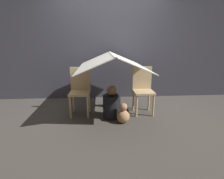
% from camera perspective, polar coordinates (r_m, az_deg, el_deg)
% --- Properties ---
extents(ground_plane, '(8.80, 8.80, 0.00)m').
position_cam_1_polar(ground_plane, '(3.24, 0.14, -8.76)').
color(ground_plane, '#47423D').
extents(wall_back, '(7.00, 0.05, 2.50)m').
position_cam_1_polar(wall_back, '(4.16, -1.04, 14.27)').
color(wall_back, '#3D3D47').
rests_on(wall_back, ground_plane).
extents(chair_left, '(0.37, 0.37, 0.87)m').
position_cam_1_polar(chair_left, '(3.27, -10.39, 0.09)').
color(chair_left, '#D1B27F').
rests_on(chair_left, ground_plane).
extents(chair_right, '(0.36, 0.36, 0.87)m').
position_cam_1_polar(chair_right, '(3.34, 10.03, 0.44)').
color(chair_right, '#D1B27F').
rests_on(chair_right, ground_plane).
extents(sheet_canopy, '(1.18, 1.57, 0.26)m').
position_cam_1_polar(sheet_canopy, '(3.09, 0.00, 9.33)').
color(sheet_canopy, silver).
extents(person_front, '(0.31, 0.31, 0.59)m').
position_cam_1_polar(person_front, '(3.13, -0.09, -4.91)').
color(person_front, black).
rests_on(person_front, ground_plane).
extents(plush_toy, '(0.22, 0.22, 0.35)m').
position_cam_1_polar(plush_toy, '(2.96, 3.68, -8.23)').
color(plush_toy, tan).
rests_on(plush_toy, ground_plane).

